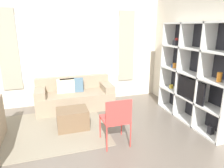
{
  "coord_description": "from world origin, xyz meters",
  "views": [
    {
      "loc": [
        -0.6,
        -1.95,
        1.97
      ],
      "look_at": [
        0.6,
        1.81,
        0.85
      ],
      "focal_mm": 32.0,
      "sensor_mm": 36.0,
      "label": 1
    }
  ],
  "objects_px": {
    "shelving_unit": "(194,75)",
    "ottoman": "(73,119)",
    "folding_chair": "(116,118)",
    "couch_main": "(75,96)"
  },
  "relations": [
    {
      "from": "folding_chair",
      "to": "ottoman",
      "type": "bearing_deg",
      "value": -52.71
    },
    {
      "from": "shelving_unit",
      "to": "ottoman",
      "type": "xyz_separation_m",
      "value": [
        -2.49,
        0.41,
        -0.82
      ]
    },
    {
      "from": "couch_main",
      "to": "ottoman",
      "type": "bearing_deg",
      "value": -99.88
    },
    {
      "from": "couch_main",
      "to": "folding_chair",
      "type": "height_order",
      "value": "folding_chair"
    },
    {
      "from": "couch_main",
      "to": "folding_chair",
      "type": "relative_size",
      "value": 2.15
    },
    {
      "from": "couch_main",
      "to": "folding_chair",
      "type": "bearing_deg",
      "value": -76.7
    },
    {
      "from": "shelving_unit",
      "to": "folding_chair",
      "type": "height_order",
      "value": "shelving_unit"
    },
    {
      "from": "ottoman",
      "to": "folding_chair",
      "type": "relative_size",
      "value": 0.7
    },
    {
      "from": "shelving_unit",
      "to": "couch_main",
      "type": "bearing_deg",
      "value": 147.11
    },
    {
      "from": "ottoman",
      "to": "folding_chair",
      "type": "xyz_separation_m",
      "value": [
        0.64,
        -0.84,
        0.31
      ]
    }
  ]
}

